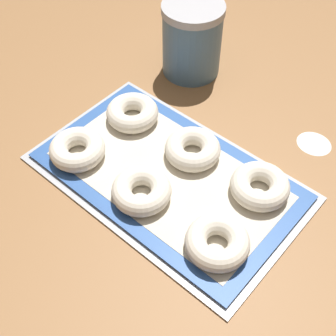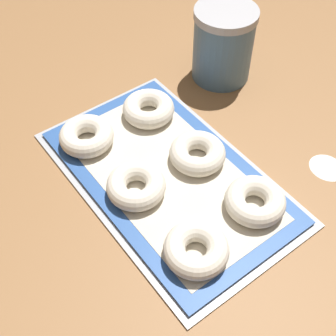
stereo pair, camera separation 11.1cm
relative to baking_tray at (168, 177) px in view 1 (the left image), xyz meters
name	(u,v)px [view 1 (the left image)]	position (x,y,z in m)	size (l,w,h in m)	color
ground_plane	(171,186)	(0.02, -0.01, 0.00)	(2.80, 2.80, 0.00)	olive
baking_tray	(168,177)	(0.00, 0.00, 0.00)	(0.48, 0.29, 0.01)	#B2B5BA
baking_mat	(168,175)	(0.00, 0.00, 0.01)	(0.45, 0.27, 0.00)	#2D569E
bagel_front_left	(77,149)	(-0.15, -0.07, 0.02)	(0.10, 0.10, 0.03)	silver
bagel_front_center	(141,191)	(0.00, -0.07, 0.02)	(0.10, 0.10, 0.03)	silver
bagel_front_right	(217,242)	(0.16, -0.06, 0.02)	(0.10, 0.10, 0.03)	silver
bagel_back_left	(132,113)	(-0.14, 0.06, 0.02)	(0.10, 0.10, 0.03)	silver
bagel_back_center	(193,149)	(0.00, 0.06, 0.02)	(0.10, 0.10, 0.03)	silver
bagel_back_right	(260,186)	(0.14, 0.07, 0.02)	(0.10, 0.10, 0.03)	silver
flour_canister	(192,39)	(-0.17, 0.27, 0.08)	(0.13, 0.13, 0.16)	slate
flour_patch_near	(314,143)	(0.16, 0.25, 0.00)	(0.07, 0.06, 0.00)	white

